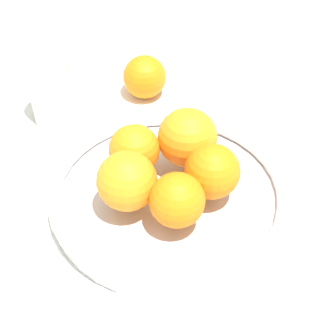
% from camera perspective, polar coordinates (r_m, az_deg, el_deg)
% --- Properties ---
extents(ground_plane, '(4.00, 4.00, 0.00)m').
position_cam_1_polar(ground_plane, '(0.77, 0.00, -3.62)').
color(ground_plane, silver).
extents(fruit_bowl, '(0.32, 0.32, 0.03)m').
position_cam_1_polar(fruit_bowl, '(0.76, 0.00, -2.84)').
color(fruit_bowl, silver).
rests_on(fruit_bowl, ground_plane).
extents(orange_pile, '(0.18, 0.19, 0.08)m').
position_cam_1_polar(orange_pile, '(0.72, 0.02, 0.31)').
color(orange_pile, orange).
rests_on(orange_pile, fruit_bowl).
extents(stray_orange, '(0.07, 0.07, 0.07)m').
position_cam_1_polar(stray_orange, '(0.94, -2.39, 9.23)').
color(stray_orange, orange).
rests_on(stray_orange, ground_plane).
extents(drinking_glass, '(0.07, 0.07, 0.12)m').
position_cam_1_polar(drinking_glass, '(0.89, -11.75, 7.89)').
color(drinking_glass, silver).
rests_on(drinking_glass, ground_plane).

